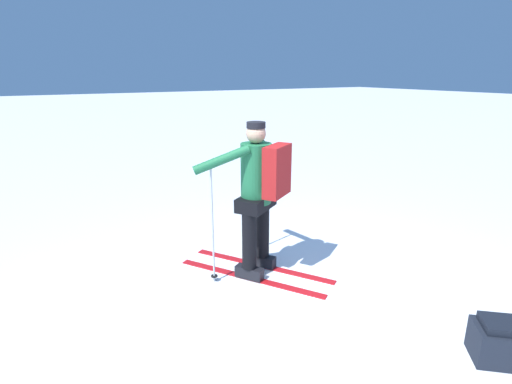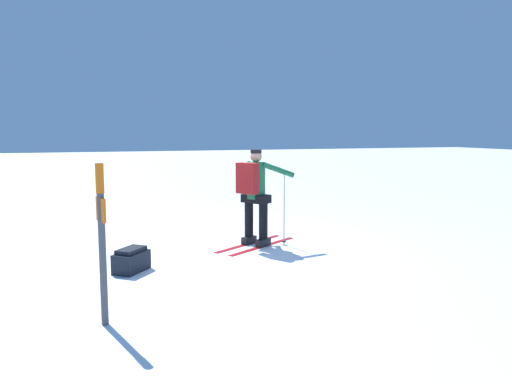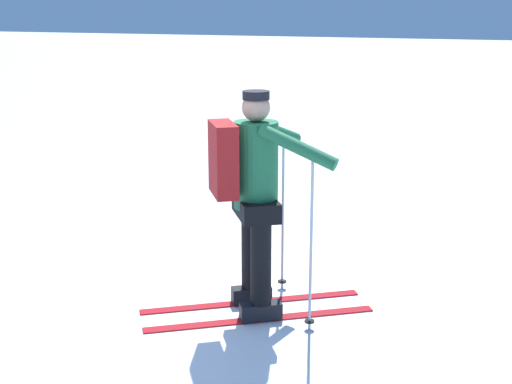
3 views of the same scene
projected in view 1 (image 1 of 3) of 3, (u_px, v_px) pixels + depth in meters
ground_plane at (294, 305)px, 3.76m from camera, size 80.00×80.00×0.00m
skier at (258, 190)px, 4.10m from camera, size 1.65×1.28×1.64m
dropped_backpack at (510, 343)px, 3.00m from camera, size 0.57×0.59×0.33m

